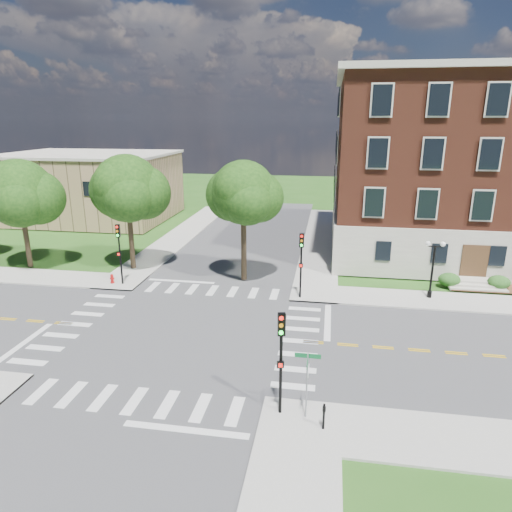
% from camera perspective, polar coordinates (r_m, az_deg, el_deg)
% --- Properties ---
extents(ground, '(160.00, 160.00, 0.00)m').
position_cam_1_polar(ground, '(28.86, -9.12, -9.43)').
color(ground, '#245217').
rests_on(ground, ground).
extents(road_ew, '(90.00, 12.00, 0.01)m').
position_cam_1_polar(road_ew, '(28.86, -9.12, -9.42)').
color(road_ew, '#3D3D3F').
rests_on(road_ew, ground).
extents(road_ns, '(12.00, 90.00, 0.01)m').
position_cam_1_polar(road_ns, '(28.86, -9.12, -9.42)').
color(road_ns, '#3D3D3F').
rests_on(road_ns, ground).
extents(sidewalk_ne, '(34.00, 34.00, 0.12)m').
position_cam_1_polar(sidewalk_ne, '(42.33, 18.10, -1.32)').
color(sidewalk_ne, '#9E9B93').
rests_on(sidewalk_ne, ground).
extents(sidewalk_nw, '(34.00, 34.00, 0.12)m').
position_cam_1_polar(sidewalk_nw, '(48.17, -20.92, 0.57)').
color(sidewalk_nw, '#9E9B93').
rests_on(sidewalk_nw, ground).
extents(crosswalk_east, '(2.20, 10.20, 0.02)m').
position_cam_1_polar(crosswalk_east, '(27.59, 5.48, -10.58)').
color(crosswalk_east, silver).
rests_on(crosswalk_east, ground).
extents(stop_bar_east, '(0.40, 5.50, 0.00)m').
position_cam_1_polar(stop_bar_east, '(30.25, 8.94, -8.14)').
color(stop_bar_east, silver).
rests_on(stop_bar_east, ground).
extents(main_building, '(30.60, 22.40, 16.50)m').
position_cam_1_polar(main_building, '(49.12, 28.02, 9.89)').
color(main_building, '#ABA397').
rests_on(main_building, ground).
extents(secondary_building, '(20.40, 15.40, 8.30)m').
position_cam_1_polar(secondary_building, '(63.02, -20.03, 8.24)').
color(secondary_building, '#947C52').
rests_on(secondary_building, ground).
extents(tree_b, '(5.74, 5.74, 9.34)m').
position_cam_1_polar(tree_b, '(43.50, -27.44, 6.94)').
color(tree_b, black).
rests_on(tree_b, ground).
extents(tree_c, '(5.65, 5.65, 9.77)m').
position_cam_1_polar(tree_c, '(39.75, -15.82, 8.10)').
color(tree_c, black).
rests_on(tree_c, ground).
extents(tree_d, '(4.96, 4.96, 9.55)m').
position_cam_1_polar(tree_d, '(35.36, -1.60, 7.89)').
color(tree_d, black).
rests_on(tree_d, ground).
extents(traffic_signal_se, '(0.37, 0.43, 4.80)m').
position_cam_1_polar(traffic_signal_se, '(19.86, 3.15, -11.75)').
color(traffic_signal_se, black).
rests_on(traffic_signal_se, ground).
extents(traffic_signal_ne, '(0.33, 0.36, 4.80)m').
position_cam_1_polar(traffic_signal_ne, '(32.59, 5.67, -0.14)').
color(traffic_signal_ne, black).
rests_on(traffic_signal_ne, ground).
extents(traffic_signal_nw, '(0.35, 0.40, 4.80)m').
position_cam_1_polar(traffic_signal_nw, '(36.69, -16.73, 1.16)').
color(traffic_signal_nw, black).
rests_on(traffic_signal_nw, ground).
extents(twin_lamp_west, '(1.36, 0.36, 4.23)m').
position_cam_1_polar(twin_lamp_west, '(35.00, 21.22, -1.18)').
color(twin_lamp_west, black).
rests_on(twin_lamp_west, ground).
extents(street_sign_pole, '(1.10, 1.10, 3.10)m').
position_cam_1_polar(street_sign_pole, '(20.13, 6.44, -14.31)').
color(street_sign_pole, gray).
rests_on(street_sign_pole, ground).
extents(push_button_post, '(0.14, 0.21, 1.20)m').
position_cam_1_polar(push_button_post, '(20.36, 8.48, -19.09)').
color(push_button_post, black).
rests_on(push_button_post, ground).
extents(fire_hydrant, '(0.35, 0.35, 0.75)m').
position_cam_1_polar(fire_hydrant, '(37.89, -17.54, -2.74)').
color(fire_hydrant, '#A80D0C').
rests_on(fire_hydrant, ground).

